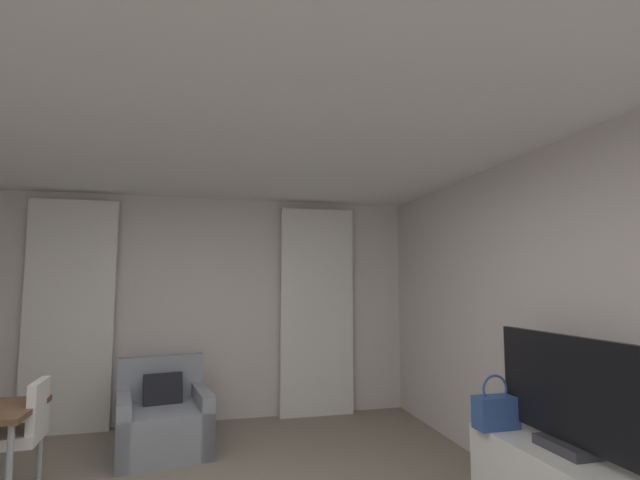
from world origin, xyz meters
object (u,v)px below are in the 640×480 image
object	(u,v)px
tv_flatscreen	(564,395)
handbag_primary	(496,411)
armchair	(163,421)
desk_chair	(15,452)

from	to	relation	value
tv_flatscreen	handbag_primary	distance (m)	0.54
armchair	handbag_primary	size ratio (longest dim) A/B	2.62
desk_chair	tv_flatscreen	size ratio (longest dim) A/B	0.82
armchair	tv_flatscreen	world-z (taller)	tv_flatscreen
armchair	desk_chair	bearing A→B (deg)	-134.71
desk_chair	tv_flatscreen	xyz separation A→B (m)	(3.43, -1.35, 0.51)
armchair	tv_flatscreen	bearing A→B (deg)	-42.01
tv_flatscreen	handbag_primary	bearing A→B (deg)	107.57
desk_chair	handbag_primary	distance (m)	3.40
desk_chair	armchair	bearing A→B (deg)	45.29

